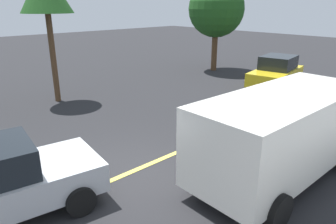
% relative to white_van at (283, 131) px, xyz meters
% --- Properties ---
extents(ground_plane, '(80.00, 80.00, 0.00)m').
position_rel_white_van_xyz_m(ground_plane, '(-2.92, 2.72, -1.27)').
color(ground_plane, '#262628').
extents(lane_marking_centre, '(28.00, 0.16, 0.01)m').
position_rel_white_van_xyz_m(lane_marking_centre, '(0.08, 2.72, -1.26)').
color(lane_marking_centre, '#E0D14C').
extents(white_van, '(5.24, 2.34, 2.20)m').
position_rel_white_van_xyz_m(white_van, '(0.00, 0.00, 0.00)').
color(white_van, silver).
rests_on(white_van, ground_plane).
extents(car_yellow_approaching, '(4.09, 2.47, 1.67)m').
position_rel_white_van_xyz_m(car_yellow_approaching, '(8.06, 4.61, -0.44)').
color(car_yellow_approaching, gold).
rests_on(car_yellow_approaching, ground_plane).
extents(tree_left_verge, '(3.48, 3.48, 5.60)m').
position_rel_white_van_xyz_m(tree_left_verge, '(9.35, 9.78, 2.57)').
color(tree_left_verge, '#513823').
rests_on(tree_left_verge, ground_plane).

